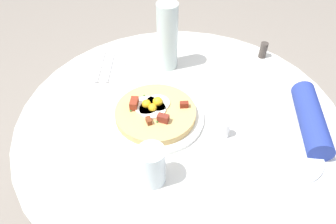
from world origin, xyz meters
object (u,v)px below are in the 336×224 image
object	(u,v)px
water_bottle	(167,37)
pizza_plate	(156,117)
dining_table	(179,149)
bread_plate	(290,156)
breakfast_pizza	(155,112)
water_glass	(152,166)
pepper_shaker	(263,50)
salt_shaker	(225,129)
fork	(110,66)
knife	(100,66)

from	to	relation	value
water_bottle	pizza_plate	bearing A→B (deg)	-160.14
dining_table	pizza_plate	world-z (taller)	pizza_plate
pizza_plate	bread_plate	xyz separation A→B (m)	(0.04, -0.39, -0.00)
breakfast_pizza	water_glass	size ratio (longest dim) A/B	2.11
breakfast_pizza	water_bottle	xyz separation A→B (m)	(0.25, 0.09, 0.09)
bread_plate	pepper_shaker	distance (m)	0.47
dining_table	breakfast_pizza	bearing A→B (deg)	126.07
salt_shaker	fork	bearing A→B (deg)	76.32
dining_table	water_bottle	distance (m)	0.38
salt_shaker	water_bottle	bearing A→B (deg)	53.18
dining_table	water_bottle	xyz separation A→B (m)	(0.21, 0.15, 0.28)
dining_table	salt_shaker	bearing A→B (deg)	-96.21
water_glass	salt_shaker	xyz separation A→B (m)	(0.22, -0.11, -0.03)
salt_shaker	breakfast_pizza	bearing A→B (deg)	98.02
bread_plate	water_glass	world-z (taller)	water_glass
dining_table	bread_plate	distance (m)	0.37
water_bottle	pepper_shaker	xyz separation A→B (m)	(0.21, -0.29, -0.09)
breakfast_pizza	salt_shaker	distance (m)	0.21
dining_table	bread_plate	world-z (taller)	bread_plate
salt_shaker	pepper_shaker	bearing A→B (deg)	1.09
water_glass	knife	bearing A→B (deg)	51.11
breakfast_pizza	bread_plate	xyz separation A→B (m)	(0.04, -0.39, -0.02)
dining_table	pepper_shaker	distance (m)	0.48
pepper_shaker	water_glass	bearing A→B (deg)	171.21
water_glass	water_bottle	xyz separation A→B (m)	(0.44, 0.19, 0.06)
dining_table	pizza_plate	xyz separation A→B (m)	(-0.05, 0.06, 0.17)
bread_plate	knife	size ratio (longest dim) A/B	0.98
knife	water_glass	xyz separation A→B (m)	(-0.32, -0.40, 0.05)
breakfast_pizza	fork	bearing A→B (deg)	61.43
knife	salt_shaker	distance (m)	0.52
water_glass	water_bottle	world-z (taller)	water_bottle
pizza_plate	dining_table	bearing A→B (deg)	-52.63
knife	water_bottle	bearing A→B (deg)	-85.98
breakfast_pizza	water_glass	bearing A→B (deg)	-152.69
pizza_plate	breakfast_pizza	distance (m)	0.02
breakfast_pizza	salt_shaker	xyz separation A→B (m)	(0.03, -0.21, 0.00)
dining_table	bread_plate	xyz separation A→B (m)	(-0.01, -0.33, 0.17)
knife	bread_plate	bearing A→B (deg)	-124.20
knife	water_glass	bearing A→B (deg)	-155.46
dining_table	breakfast_pizza	xyz separation A→B (m)	(-0.05, 0.06, 0.19)
water_glass	fork	bearing A→B (deg)	47.34
breakfast_pizza	fork	size ratio (longest dim) A/B	1.34
pizza_plate	knife	xyz separation A→B (m)	(0.13, 0.30, 0.00)
salt_shaker	pizza_plate	bearing A→B (deg)	98.27
water_bottle	salt_shaker	bearing A→B (deg)	-126.82
dining_table	bread_plate	bearing A→B (deg)	-91.55
fork	water_glass	world-z (taller)	water_glass
fork	salt_shaker	distance (m)	0.49
water_glass	breakfast_pizza	bearing A→B (deg)	27.31
breakfast_pizza	water_glass	world-z (taller)	water_glass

